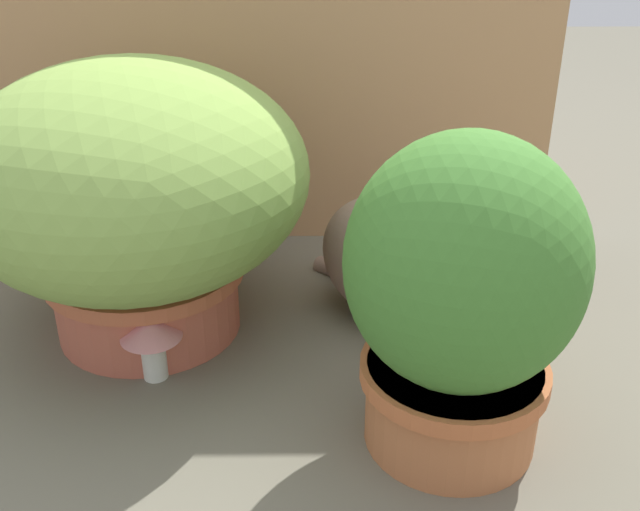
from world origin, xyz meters
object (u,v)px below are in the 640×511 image
Objects in this scene: mushroom_ornament_pink at (151,334)px; leafy_planter at (462,293)px; cat at (394,256)px; grass_planter at (135,189)px.

leafy_planter is at bearing -18.44° from mushroom_ornament_pink.
leafy_planter is 1.26× the size of cat.
grass_planter reaches higher than leafy_planter.
mushroom_ornament_pink is at bearing -76.72° from grass_planter.
leafy_planter is 0.48m from mushroom_ornament_pink.
cat is (0.42, 0.03, -0.13)m from grass_planter.
leafy_planter is 3.93× the size of mushroom_ornament_pink.
mushroom_ornament_pink is (0.03, -0.15, -0.18)m from grass_planter.
grass_planter is at bearing -176.38° from cat.
cat reaches higher than mushroom_ornament_pink.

